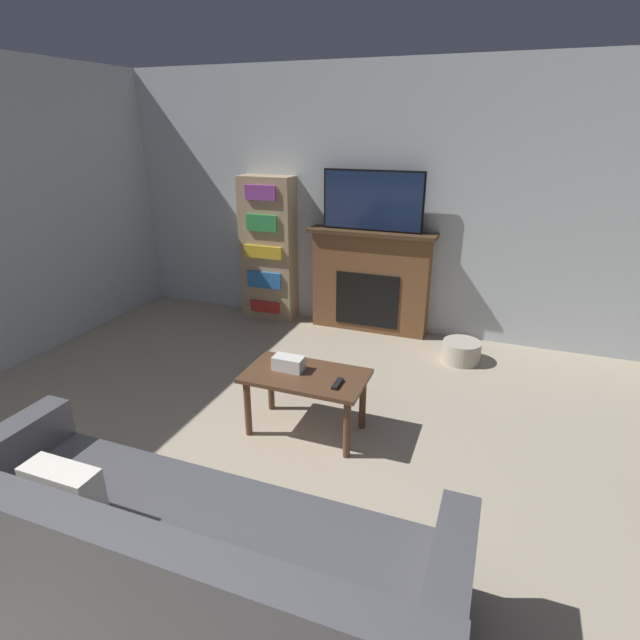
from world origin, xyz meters
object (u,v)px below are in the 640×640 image
(couch, at_px, (178,569))
(storage_basket, at_px, (461,351))
(bookshelf, at_px, (268,249))
(tv, at_px, (373,201))
(fireplace, at_px, (370,281))
(coffee_table, at_px, (306,383))

(couch, relative_size, storage_basket, 6.80)
(bookshelf, distance_m, storage_basket, 2.38)
(tv, height_order, bookshelf, tv)
(fireplace, relative_size, couch, 0.55)
(bookshelf, bearing_deg, tv, 0.12)
(fireplace, relative_size, tv, 1.29)
(tv, bearing_deg, fireplace, 90.00)
(couch, distance_m, bookshelf, 3.90)
(bookshelf, bearing_deg, coffee_table, -57.87)
(couch, bearing_deg, fireplace, 92.09)
(coffee_table, xyz_separation_m, storage_basket, (0.94, 1.60, -0.29))
(coffee_table, relative_size, bookshelf, 0.54)
(tv, distance_m, couch, 3.80)
(couch, height_order, coffee_table, couch)
(tv, xyz_separation_m, storage_basket, (1.04, -0.45, -1.30))
(tv, relative_size, coffee_table, 1.20)
(fireplace, height_order, bookshelf, bookshelf)
(coffee_table, bearing_deg, tv, 92.78)
(fireplace, relative_size, storage_basket, 3.76)
(tv, xyz_separation_m, couch, (0.13, -3.63, -1.11))
(storage_basket, bearing_deg, fireplace, 155.81)
(couch, xyz_separation_m, coffee_table, (-0.03, 1.58, 0.11))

